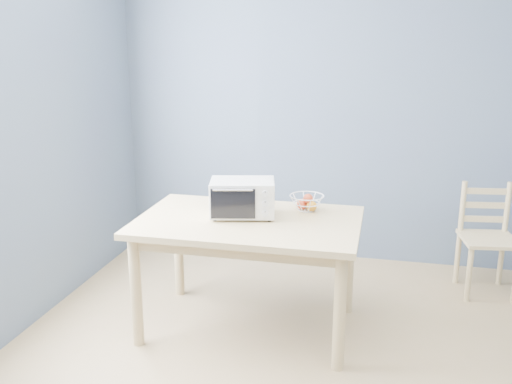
% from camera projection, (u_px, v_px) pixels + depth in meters
% --- Properties ---
extents(room, '(4.01, 4.51, 2.61)m').
position_uv_depth(room, '(329.00, 168.00, 2.53)').
color(room, tan).
rests_on(room, ground).
extents(dining_table, '(1.40, 0.90, 0.75)m').
position_uv_depth(dining_table, '(248.00, 234.00, 3.62)').
color(dining_table, '#E0C286').
rests_on(dining_table, ground).
extents(toaster_oven, '(0.45, 0.37, 0.24)m').
position_uv_depth(toaster_oven, '(240.00, 197.00, 3.62)').
color(toaster_oven, white).
rests_on(toaster_oven, dining_table).
extents(fruit_basket, '(0.30, 0.30, 0.12)m').
position_uv_depth(fruit_basket, '(307.00, 202.00, 3.76)').
color(fruit_basket, white).
rests_on(fruit_basket, dining_table).
extents(dining_chair, '(0.43, 0.43, 0.82)m').
position_uv_depth(dining_chair, '(487.00, 240.00, 4.23)').
color(dining_chair, '#E0C286').
rests_on(dining_chair, ground).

